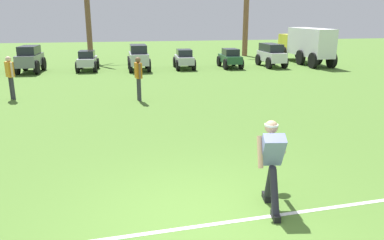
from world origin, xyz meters
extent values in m
plane|color=#4D742C|center=(0.00, 0.00, 0.00)|extent=(80.00, 80.00, 0.00)
cube|color=white|center=(0.00, -0.15, 0.00)|extent=(19.10, 1.19, 0.01)
cylinder|color=#23232D|center=(1.22, 0.28, 0.36)|extent=(0.17, 0.37, 0.72)
cube|color=black|center=(1.24, 0.44, 0.05)|extent=(0.14, 0.27, 0.10)
cylinder|color=#23232D|center=(1.17, -0.02, 0.36)|extent=(0.18, 0.45, 0.69)
cube|color=black|center=(1.15, -0.17, 0.05)|extent=(0.14, 0.27, 0.10)
cube|color=#7A84C6|center=(1.21, 0.25, 0.96)|extent=(0.40, 0.48, 0.57)
sphere|color=tan|center=(1.23, 0.38, 1.29)|extent=(0.24, 0.24, 0.21)
cylinder|color=white|center=(1.23, 0.38, 1.32)|extent=(0.25, 0.25, 0.03)
cylinder|color=tan|center=(1.43, 0.50, 0.82)|extent=(0.17, 0.58, 0.27)
cylinder|color=tan|center=(1.01, 0.24, 0.94)|extent=(0.12, 0.29, 0.49)
cylinder|color=white|center=(1.51, 0.85, 0.62)|extent=(0.34, 0.34, 0.11)
cylinder|color=#33333D|center=(-0.37, 8.33, 0.41)|extent=(0.13, 0.13, 0.82)
cylinder|color=#33333D|center=(-0.40, 8.50, 0.41)|extent=(0.13, 0.13, 0.82)
cube|color=orange|center=(-0.39, 8.41, 1.09)|extent=(0.26, 0.37, 0.54)
cylinder|color=brown|center=(-0.35, 8.21, 1.10)|extent=(0.08, 0.08, 0.52)
cylinder|color=brown|center=(-0.43, 8.62, 1.10)|extent=(0.08, 0.08, 0.52)
sphere|color=brown|center=(-0.39, 8.41, 1.46)|extent=(0.23, 0.23, 0.20)
cylinder|color=#33333D|center=(-4.86, 9.49, 0.41)|extent=(0.15, 0.15, 0.82)
cylinder|color=#33333D|center=(-4.97, 9.63, 0.41)|extent=(0.15, 0.15, 0.82)
cube|color=orange|center=(-4.92, 9.56, 1.09)|extent=(0.36, 0.39, 0.54)
cylinder|color=beige|center=(-4.80, 9.39, 1.10)|extent=(0.10, 0.10, 0.52)
cylinder|color=beige|center=(-5.03, 9.73, 1.10)|extent=(0.10, 0.10, 0.52)
sphere|color=beige|center=(-4.92, 9.56, 1.46)|extent=(0.28, 0.28, 0.20)
cube|color=slate|center=(-5.68, 16.50, 0.66)|extent=(1.07, 2.39, 0.60)
cube|color=#1E232B|center=(-5.68, 16.55, 1.18)|extent=(0.92, 1.58, 0.44)
cylinder|color=black|center=(-6.14, 17.29, 0.36)|extent=(0.21, 0.73, 0.72)
cylinder|color=black|center=(-5.16, 17.26, 0.36)|extent=(0.21, 0.73, 0.72)
cylinder|color=black|center=(-6.20, 15.74, 0.36)|extent=(0.21, 0.73, 0.72)
cylinder|color=black|center=(-5.22, 15.70, 0.36)|extent=(0.21, 0.73, 0.72)
cube|color=#B7BABF|center=(-2.73, 16.62, 0.51)|extent=(0.98, 2.23, 0.42)
cube|color=#1E232B|center=(-2.73, 16.52, 0.91)|extent=(0.83, 1.13, 0.38)
cylinder|color=black|center=(-3.15, 17.41, 0.30)|extent=(0.20, 0.61, 0.60)
cylinder|color=black|center=(-2.25, 17.38, 0.30)|extent=(0.20, 0.61, 0.60)
cylinder|color=black|center=(-3.21, 15.87, 0.30)|extent=(0.20, 0.61, 0.60)
cylinder|color=black|center=(-2.31, 15.84, 0.30)|extent=(0.20, 0.61, 0.60)
cube|color=#B7BABF|center=(0.06, 16.17, 0.66)|extent=(0.99, 2.35, 0.60)
cube|color=#1E232B|center=(0.06, 16.22, 1.18)|extent=(0.87, 1.55, 0.44)
cylinder|color=black|center=(-0.44, 16.94, 0.36)|extent=(0.18, 0.72, 0.72)
cylinder|color=black|center=(0.54, 16.95, 0.36)|extent=(0.18, 0.72, 0.72)
cylinder|color=black|center=(-0.43, 15.39, 0.36)|extent=(0.18, 0.72, 0.72)
cylinder|color=black|center=(0.55, 15.39, 0.36)|extent=(0.18, 0.72, 0.72)
cube|color=#B7BABF|center=(2.65, 16.37, 0.51)|extent=(1.00, 2.24, 0.42)
cube|color=#1E232B|center=(2.65, 16.27, 0.91)|extent=(0.84, 1.14, 0.38)
cylinder|color=black|center=(2.24, 17.16, 0.30)|extent=(0.21, 0.61, 0.60)
cylinder|color=black|center=(3.13, 17.11, 0.30)|extent=(0.21, 0.61, 0.60)
cylinder|color=black|center=(2.16, 15.62, 0.30)|extent=(0.21, 0.61, 0.60)
cylinder|color=black|center=(3.06, 15.58, 0.30)|extent=(0.21, 0.61, 0.60)
cube|color=#235133|center=(5.35, 16.27, 0.51)|extent=(0.95, 2.22, 0.42)
cube|color=#1E232B|center=(5.35, 16.17, 0.91)|extent=(0.81, 1.12, 0.38)
cylinder|color=black|center=(4.92, 17.05, 0.30)|extent=(0.19, 0.60, 0.60)
cylinder|color=black|center=(5.82, 17.03, 0.30)|extent=(0.19, 0.60, 0.60)
cylinder|color=black|center=(4.89, 15.51, 0.30)|extent=(0.19, 0.60, 0.60)
cylinder|color=black|center=(5.79, 15.49, 0.30)|extent=(0.19, 0.60, 0.60)
cube|color=silver|center=(7.89, 16.18, 0.60)|extent=(0.96, 2.40, 0.55)
cube|color=#1E232B|center=(7.89, 16.33, 1.11)|extent=(0.85, 1.80, 0.46)
cylinder|color=black|center=(7.41, 17.02, 0.33)|extent=(0.18, 0.66, 0.66)
cylinder|color=black|center=(8.37, 17.02, 0.33)|extent=(0.18, 0.66, 0.66)
cylinder|color=black|center=(7.41, 15.34, 0.33)|extent=(0.18, 0.66, 0.66)
cylinder|color=black|center=(8.37, 15.34, 0.33)|extent=(0.18, 0.66, 0.66)
cube|color=yellow|center=(10.65, 19.59, 1.12)|extent=(1.09, 1.73, 1.15)
cube|color=white|center=(10.58, 16.64, 1.38)|extent=(1.25, 4.23, 1.65)
cylinder|color=black|center=(10.07, 19.26, 0.45)|extent=(0.26, 0.91, 0.90)
cylinder|color=black|center=(11.22, 19.24, 0.45)|extent=(0.26, 0.91, 0.90)
cylinder|color=black|center=(10.00, 16.66, 0.45)|extent=(0.26, 0.91, 0.90)
cylinder|color=black|center=(11.15, 16.63, 0.45)|extent=(0.26, 0.91, 0.90)
cylinder|color=black|center=(9.96, 15.01, 0.45)|extent=(0.26, 0.91, 0.90)
cylinder|color=black|center=(11.11, 14.98, 0.45)|extent=(0.26, 0.91, 0.90)
cylinder|color=brown|center=(-2.88, 21.77, 3.11)|extent=(0.36, 0.36, 6.22)
cylinder|color=brown|center=(8.37, 22.45, 3.06)|extent=(0.40, 0.40, 6.11)
camera|label=1|loc=(-1.07, -4.87, 2.98)|focal=35.00mm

